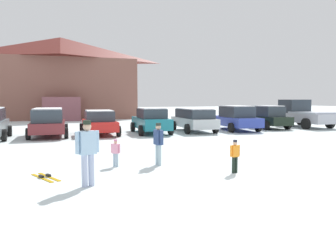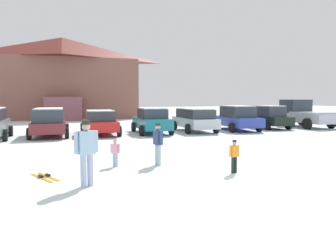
{
  "view_description": "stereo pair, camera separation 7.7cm",
  "coord_description": "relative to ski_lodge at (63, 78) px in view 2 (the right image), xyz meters",
  "views": [
    {
      "loc": [
        -3.76,
        -6.66,
        2.19
      ],
      "look_at": [
        0.84,
        5.79,
        1.1
      ],
      "focal_mm": 35.0,
      "sensor_mm": 36.0,
      "label": 1
    },
    {
      "loc": [
        -3.68,
        -6.69,
        2.19
      ],
      "look_at": [
        0.84,
        5.79,
        1.1
      ],
      "focal_mm": 35.0,
      "sensor_mm": 36.0,
      "label": 2
    }
  ],
  "objects": [
    {
      "name": "parked_teal_hatchback",
      "position": [
        4.62,
        -19.22,
        -3.78
      ],
      "size": [
        2.27,
        4.33,
        1.63
      ],
      "color": "#19707F",
      "rests_on": "ground"
    },
    {
      "name": "skier_child_in_orange_jacket",
      "position": [
        3.59,
        -30.89,
        -4.05
      ],
      "size": [
        0.36,
        0.18,
        0.99
      ],
      "color": "black",
      "rests_on": "ground"
    },
    {
      "name": "skier_teen_in_navy_coat",
      "position": [
        1.82,
        -29.03,
        -3.82
      ],
      "size": [
        0.25,
        0.52,
        1.41
      ],
      "color": "#9AB5C1",
      "rests_on": "ground"
    },
    {
      "name": "parked_blue_hatchback",
      "position": [
        10.82,
        -19.29,
        -3.75
      ],
      "size": [
        2.52,
        4.88,
        1.74
      ],
      "color": "#2F41A5",
      "rests_on": "ground"
    },
    {
      "name": "ski_lodge",
      "position": [
        0.0,
        0.0,
        0.0
      ],
      "size": [
        16.9,
        10.2,
        9.11
      ],
      "color": "brown",
      "rests_on": "ground"
    },
    {
      "name": "parked_maroon_van",
      "position": [
        -1.55,
        -18.87,
        -3.71
      ],
      "size": [
        2.36,
        4.54,
        1.67
      ],
      "color": "maroon",
      "rests_on": "ground"
    },
    {
      "name": "skier_child_in_pink_snowsuit",
      "position": [
        0.44,
        -28.78,
        -4.11
      ],
      "size": [
        0.28,
        0.23,
        0.89
      ],
      "color": "#98B1C5",
      "rests_on": "ground"
    },
    {
      "name": "ground",
      "position": [
        2.15,
        -32.54,
        -4.61
      ],
      "size": [
        160.0,
        160.0,
        0.0
      ],
      "primitive_type": "plane",
      "color": "silver"
    },
    {
      "name": "skier_adult_in_blue_parka",
      "position": [
        -0.69,
        -30.92,
        -3.67
      ],
      "size": [
        0.6,
        0.34,
        1.67
      ],
      "color": "#A6B3D4",
      "rests_on": "ground"
    },
    {
      "name": "parked_red_sedan",
      "position": [
        1.36,
        -19.02,
        -3.83
      ],
      "size": [
        2.37,
        4.31,
        1.52
      ],
      "color": "red",
      "rests_on": "ground"
    },
    {
      "name": "parked_black_sedan",
      "position": [
        13.86,
        -18.78,
        -3.76
      ],
      "size": [
        2.14,
        4.12,
        1.71
      ],
      "color": "black",
      "rests_on": "ground"
    },
    {
      "name": "parked_silver_wagon",
      "position": [
        7.67,
        -19.14,
        -3.76
      ],
      "size": [
        2.36,
        4.67,
        1.57
      ],
      "color": "silver",
      "rests_on": "ground"
    },
    {
      "name": "pair_of_skis",
      "position": [
        -1.7,
        -29.59,
        -4.59
      ],
      "size": [
        0.79,
        1.31,
        0.08
      ],
      "color": "gold",
      "rests_on": "ground"
    },
    {
      "name": "pickup_truck",
      "position": [
        17.22,
        -18.63,
        -3.62
      ],
      "size": [
        2.61,
        5.33,
        2.15
      ],
      "color": "#B0B2BF",
      "rests_on": "ground"
    }
  ]
}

